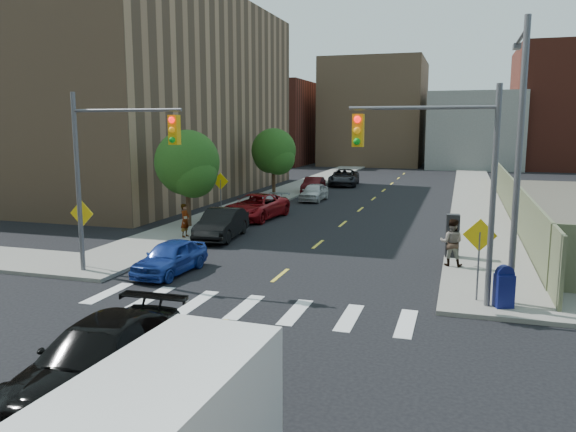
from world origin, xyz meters
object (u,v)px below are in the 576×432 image
Objects in this scene: parked_car_white at (314,192)px; payphone at (452,236)px; pedestrian_east at (452,242)px; parked_car_blue at (170,257)px; parked_car_silver at (268,205)px; parked_car_red at (256,207)px; mailbox at (504,287)px; parked_car_maroon at (313,185)px; parked_car_grey at (344,177)px; black_sedan at (99,359)px; parked_car_black at (222,224)px; pedestrian_west at (185,220)px.

parked_car_white is 2.14× the size of payphone.
payphone is 0.97× the size of pedestrian_east.
parked_car_blue is at bearing 25.03° from pedestrian_east.
parked_car_silver is 1.07× the size of parked_car_white.
parked_car_blue is at bearing -157.20° from payphone.
payphone is at bearing -26.43° from parked_car_red.
parked_car_silver is 21.14m from mailbox.
parked_car_grey is at bearing 75.87° from parked_car_maroon.
black_sedan is (4.65, -36.26, 0.08)m from parked_car_maroon.
parked_car_red is 13.97m from payphone.
parked_car_black is 0.88× the size of black_sedan.
parked_car_grey reaches higher than parked_car_black.
pedestrian_east is at bearing -31.75° from parked_car_red.
black_sedan is (3.40, -31.69, 0.09)m from parked_car_white.
pedestrian_west is (-13.02, 0.51, -0.08)m from payphone.
parked_car_white reaches higher than parked_car_silver.
mailbox is at bearing -68.23° from parked_car_maroon.
parked_car_blue is 22.38m from parked_car_white.
pedestrian_west reaches higher than parked_car_white.
mailbox is (13.48, -16.28, 0.18)m from parked_car_silver.
parked_car_blue is 26.98m from parked_car_maroon.
parked_car_maroon is at bearing 95.72° from parked_car_red.
payphone is at bearing 83.39° from mailbox.
parked_car_silver is (-1.30, 15.28, -0.04)m from parked_car_blue.
payphone is (10.50, -16.79, 0.40)m from parked_car_white.
parked_car_blue is at bearing -78.38° from parked_car_red.
parked_car_maroon is at bearing 85.78° from parked_car_black.
black_sedan is (3.40, -43.17, -0.01)m from parked_car_grey.
pedestrian_east is at bearing -97.03° from pedestrian_west.
payphone reaches higher than parked_car_maroon.
parked_car_grey is at bearing 91.17° from parked_car_white.
pedestrian_east is (10.50, -18.42, 0.43)m from parked_car_white.
pedestrian_east is at bearing 87.80° from mailbox.
black_sedan reaches higher than parked_car_black.
parked_car_blue is at bearing -95.82° from parked_car_grey.
pedestrian_west is (-1.22, -9.17, 0.38)m from parked_car_silver.
pedestrian_west reaches higher than black_sedan.
parked_car_white is at bearing -55.96° from pedestrian_east.
black_sedan is at bearing 66.21° from pedestrian_east.
payphone reaches higher than parked_car_blue.
parked_car_grey is 30.15m from payphone.
pedestrian_west is at bearing 115.31° from parked_car_blue.
parked_car_maroon is at bearing 95.52° from parked_car_blue.
pedestrian_west is (-2.52, -27.75, 0.22)m from parked_car_grey.
parked_car_grey is 2.94× the size of pedestrian_east.
parked_car_black is 0.83× the size of parked_car_grey.
parked_car_grey is 27.86m from pedestrian_west.
mailbox is at bearing -45.71° from parked_car_silver.
parked_car_white is 2.33× the size of pedestrian_west.
parked_car_black is 1.12× the size of parked_car_maroon.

